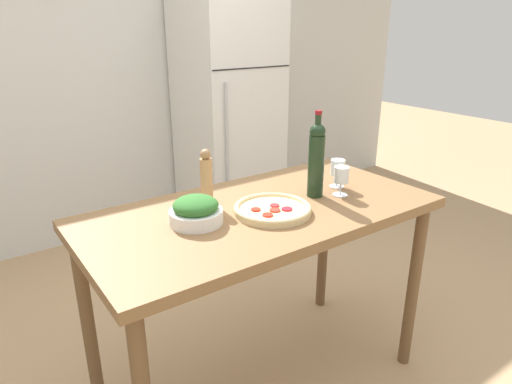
# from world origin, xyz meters

# --- Properties ---
(ground_plane) EXTENTS (14.00, 14.00, 0.00)m
(ground_plane) POSITION_xyz_m (0.00, 0.00, 0.00)
(ground_plane) COLOR tan
(wall_back) EXTENTS (6.40, 0.09, 2.60)m
(wall_back) POSITION_xyz_m (-0.00, 2.08, 1.30)
(wall_back) COLOR silver
(wall_back) RESTS_ON ground_plane
(refrigerator) EXTENTS (0.68, 0.71, 1.84)m
(refrigerator) POSITION_xyz_m (0.90, 1.69, 0.92)
(refrigerator) COLOR silver
(refrigerator) RESTS_ON ground_plane
(prep_counter) EXTENTS (1.48, 0.74, 0.91)m
(prep_counter) POSITION_xyz_m (0.00, 0.00, 0.80)
(prep_counter) COLOR brown
(prep_counter) RESTS_ON ground_plane
(wine_bottle) EXTENTS (0.07, 0.07, 0.38)m
(wine_bottle) POSITION_xyz_m (0.28, -0.02, 1.08)
(wine_bottle) COLOR black
(wine_bottle) RESTS_ON prep_counter
(wine_glass_near) EXTENTS (0.07, 0.07, 0.13)m
(wine_glass_near) POSITION_xyz_m (0.38, -0.08, 0.99)
(wine_glass_near) COLOR silver
(wine_glass_near) RESTS_ON prep_counter
(wine_glass_far) EXTENTS (0.07, 0.07, 0.13)m
(wine_glass_far) POSITION_xyz_m (0.44, 0.01, 0.99)
(wine_glass_far) COLOR silver
(wine_glass_far) RESTS_ON prep_counter
(pepper_mill) EXTENTS (0.05, 0.05, 0.24)m
(pepper_mill) POSITION_xyz_m (-0.16, 0.17, 1.02)
(pepper_mill) COLOR #AD7F51
(pepper_mill) RESTS_ON prep_counter
(salad_bowl) EXTENTS (0.21, 0.21, 0.11)m
(salad_bowl) POSITION_xyz_m (-0.29, 0.02, 0.96)
(salad_bowl) COLOR white
(salad_bowl) RESTS_ON prep_counter
(homemade_pizza) EXTENTS (0.31, 0.31, 0.03)m
(homemade_pizza) POSITION_xyz_m (0.01, -0.07, 0.92)
(homemade_pizza) COLOR #DBC189
(homemade_pizza) RESTS_ON prep_counter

